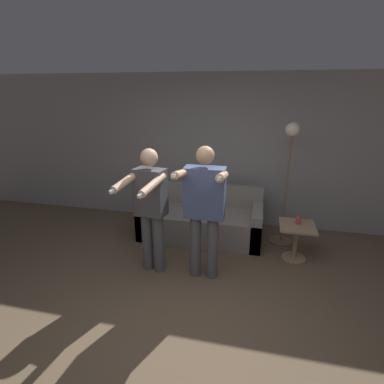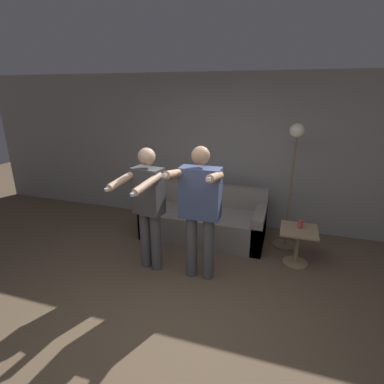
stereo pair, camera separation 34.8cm
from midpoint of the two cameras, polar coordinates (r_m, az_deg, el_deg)
ground_plane at (r=3.36m, az=-4.58°, el=-24.64°), size 16.00×16.00×0.00m
wall_back at (r=5.25m, az=4.17°, el=7.70°), size 10.00×0.05×2.60m
couch at (r=4.95m, az=-0.25°, el=-5.44°), size 1.95×0.87×0.81m
person_left at (r=3.82m, az=-10.54°, el=-2.43°), size 0.53×0.72×1.65m
person_right at (r=3.60m, az=-0.42°, el=-2.44°), size 0.56×0.67×1.71m
cat at (r=5.08m, az=-1.18°, el=2.60°), size 0.42×0.14×0.18m
floor_lamp at (r=4.59m, az=15.96°, el=5.58°), size 0.36×0.36×1.88m
side_table at (r=4.45m, az=17.14°, el=-7.77°), size 0.49×0.49×0.53m
cup at (r=4.40m, az=17.46°, el=-5.18°), size 0.07×0.07×0.11m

